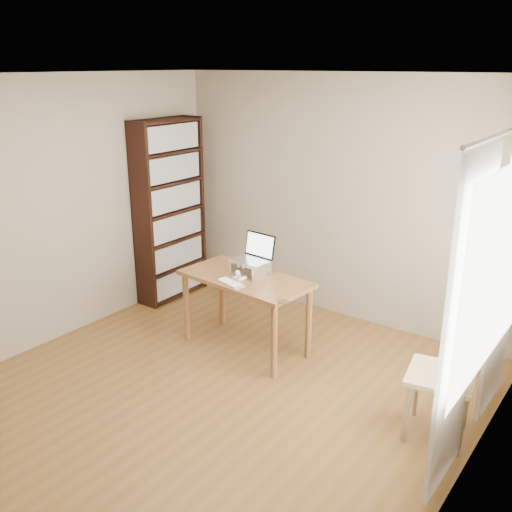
{
  "coord_description": "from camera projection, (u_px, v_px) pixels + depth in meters",
  "views": [
    {
      "loc": [
        2.77,
        -3.05,
        2.68
      ],
      "look_at": [
        -0.16,
        0.96,
        0.99
      ],
      "focal_mm": 40.0,
      "sensor_mm": 36.0,
      "label": 1
    }
  ],
  "objects": [
    {
      "name": "coaster",
      "position": [
        283.0,
        301.0,
        4.85
      ],
      "size": [
        0.1,
        0.1,
        0.01
      ],
      "primitive_type": "cylinder",
      "color": "#50321B",
      "rests_on": "desk"
    },
    {
      "name": "keyboard",
      "position": [
        230.0,
        283.0,
        5.25
      ],
      "size": [
        0.3,
        0.18,
        0.02
      ],
      "rotation": [
        0.0,
        0.0,
        -0.24
      ],
      "color": "silver",
      "rests_on": "desk"
    },
    {
      "name": "chair",
      "position": [
        453.0,
        370.0,
        4.11
      ],
      "size": [
        0.55,
        0.55,
        1.06
      ],
      "rotation": [
        0.0,
        0.0,
        0.19
      ],
      "color": "tan",
      "rests_on": "ground"
    },
    {
      "name": "desk",
      "position": [
        245.0,
        288.0,
        5.45
      ],
      "size": [
        1.32,
        0.74,
        0.75
      ],
      "rotation": [
        0.0,
        0.0,
        -0.09
      ],
      "color": "brown",
      "rests_on": "ground"
    },
    {
      "name": "curtains",
      "position": [
        487.0,
        295.0,
        3.91
      ],
      "size": [
        0.03,
        1.9,
        2.25
      ],
      "color": "white",
      "rests_on": "ground"
    },
    {
      "name": "cat",
      "position": [
        253.0,
        267.0,
        5.47
      ],
      "size": [
        0.26,
        0.49,
        0.16
      ],
      "rotation": [
        0.0,
        0.0,
        -0.06
      ],
      "color": "#463F37",
      "rests_on": "desk"
    },
    {
      "name": "bookshelf",
      "position": [
        170.0,
        211.0,
        6.61
      ],
      "size": [
        0.3,
        0.9,
        2.1
      ],
      "color": "black",
      "rests_on": "ground"
    },
    {
      "name": "laptop",
      "position": [
        254.0,
        254.0,
        5.46
      ],
      "size": [
        0.37,
        0.32,
        0.25
      ],
      "rotation": [
        0.0,
        0.0,
        -0.09
      ],
      "color": "silver",
      "rests_on": "laptop_stand"
    },
    {
      "name": "laptop_stand",
      "position": [
        250.0,
        266.0,
        5.45
      ],
      "size": [
        0.32,
        0.25,
        0.13
      ],
      "rotation": [
        0.0,
        0.0,
        -0.09
      ],
      "color": "silver",
      "rests_on": "desk"
    },
    {
      "name": "room",
      "position": [
        203.0,
        255.0,
        4.32
      ],
      "size": [
        4.04,
        4.54,
        2.64
      ],
      "color": "brown",
      "rests_on": "ground"
    }
  ]
}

